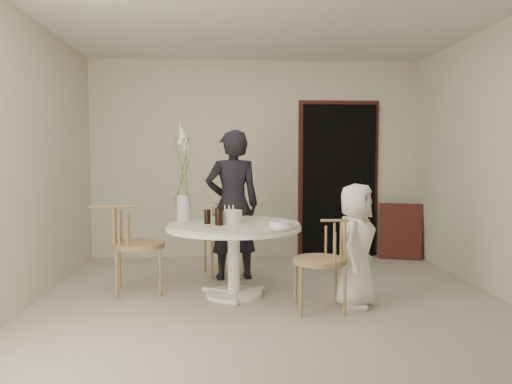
{
  "coord_description": "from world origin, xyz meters",
  "views": [
    {
      "loc": [
        -0.45,
        -4.63,
        1.38
      ],
      "look_at": [
        -0.13,
        0.3,
        1.03
      ],
      "focal_mm": 35.0,
      "sensor_mm": 36.0,
      "label": 1
    }
  ],
  "objects": [
    {
      "name": "ground",
      "position": [
        0.0,
        0.0,
        0.0
      ],
      "size": [
        4.5,
        4.5,
        0.0
      ],
      "primitive_type": "plane",
      "color": "beige",
      "rests_on": "ground"
    },
    {
      "name": "room_shell",
      "position": [
        0.0,
        0.0,
        1.62
      ],
      "size": [
        4.5,
        4.5,
        4.5
      ],
      "color": "silver",
      "rests_on": "ground"
    },
    {
      "name": "doorway",
      "position": [
        1.15,
        2.19,
        1.05
      ],
      "size": [
        1.0,
        0.1,
        2.1
      ],
      "primitive_type": "cube",
      "color": "black",
      "rests_on": "ground"
    },
    {
      "name": "door_trim",
      "position": [
        1.15,
        2.23,
        1.11
      ],
      "size": [
        1.12,
        0.03,
        2.22
      ],
      "primitive_type": "cube",
      "color": "#55221D",
      "rests_on": "ground"
    },
    {
      "name": "table",
      "position": [
        -0.35,
        0.25,
        0.62
      ],
      "size": [
        1.33,
        1.33,
        0.73
      ],
      "color": "white",
      "rests_on": "ground"
    },
    {
      "name": "picture_frame",
      "position": [
        1.95,
        1.95,
        0.37
      ],
      "size": [
        0.59,
        0.35,
        0.75
      ],
      "primitive_type": "cube",
      "rotation": [
        -0.17,
        0.0,
        -0.35
      ],
      "color": "#55221D",
      "rests_on": "ground"
    },
    {
      "name": "chair_far",
      "position": [
        -0.47,
        1.32,
        0.53
      ],
      "size": [
        0.52,
        0.55,
        0.82
      ],
      "rotation": [
        0.0,
        0.0,
        0.25
      ],
      "color": "#A6845A",
      "rests_on": "ground"
    },
    {
      "name": "chair_right",
      "position": [
        0.53,
        -0.25,
        0.54
      ],
      "size": [
        0.51,
        0.48,
        0.83
      ],
      "rotation": [
        0.0,
        0.0,
        -1.59
      ],
      "color": "#A6845A",
      "rests_on": "ground"
    },
    {
      "name": "chair_left",
      "position": [
        -1.44,
        0.43,
        0.59
      ],
      "size": [
        0.58,
        0.55,
        0.9
      ],
      "rotation": [
        0.0,
        0.0,
        1.71
      ],
      "color": "#A6845A",
      "rests_on": "ground"
    },
    {
      "name": "girl",
      "position": [
        -0.35,
        0.97,
        0.84
      ],
      "size": [
        0.66,
        0.49,
        1.68
      ],
      "primitive_type": "imported",
      "rotation": [
        0.0,
        0.0,
        3.28
      ],
      "color": "black",
      "rests_on": "ground"
    },
    {
      "name": "boy",
      "position": [
        0.76,
        -0.16,
        0.57
      ],
      "size": [
        0.59,
        0.66,
        1.14
      ],
      "primitive_type": "imported",
      "rotation": [
        0.0,
        0.0,
        1.06
      ],
      "color": "white",
      "rests_on": "ground"
    },
    {
      "name": "birthday_cake",
      "position": [
        -0.4,
        0.28,
        0.79
      ],
      "size": [
        0.26,
        0.26,
        0.17
      ],
      "rotation": [
        0.0,
        0.0,
        0.25
      ],
      "color": "silver",
      "rests_on": "table"
    },
    {
      "name": "cola_tumbler_a",
      "position": [
        -0.49,
        0.11,
        0.81
      ],
      "size": [
        0.1,
        0.1,
        0.17
      ],
      "primitive_type": "cylinder",
      "rotation": [
        0.0,
        0.0,
        0.31
      ],
      "color": "black",
      "rests_on": "table"
    },
    {
      "name": "cola_tumbler_b",
      "position": [
        -0.49,
        0.2,
        0.8
      ],
      "size": [
        0.07,
        0.07,
        0.14
      ],
      "primitive_type": "cylinder",
      "rotation": [
        0.0,
        0.0,
        -0.05
      ],
      "color": "black",
      "rests_on": "table"
    },
    {
      "name": "cola_tumbler_c",
      "position": [
        -0.61,
        0.24,
        0.8
      ],
      "size": [
        0.08,
        0.08,
        0.14
      ],
      "primitive_type": "cylinder",
      "rotation": [
        0.0,
        0.0,
        0.22
      ],
      "color": "black",
      "rests_on": "table"
    },
    {
      "name": "cola_tumbler_d",
      "position": [
        -0.48,
        0.24,
        0.81
      ],
      "size": [
        0.08,
        0.08,
        0.17
      ],
      "primitive_type": "cylinder",
      "rotation": [
        0.0,
        0.0,
        0.02
      ],
      "color": "black",
      "rests_on": "table"
    },
    {
      "name": "plate_stack",
      "position": [
        0.08,
        -0.04,
        0.76
      ],
      "size": [
        0.28,
        0.28,
        0.05
      ],
      "primitive_type": "cylinder",
      "rotation": [
        0.0,
        0.0,
        -0.38
      ],
      "color": "white",
      "rests_on": "table"
    },
    {
      "name": "flower_vase",
      "position": [
        -0.85,
        0.42,
        1.08
      ],
      "size": [
        0.14,
        0.14,
        1.0
      ],
      "rotation": [
        0.0,
        0.0,
        -0.31
      ],
      "color": "silver",
      "rests_on": "table"
    }
  ]
}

